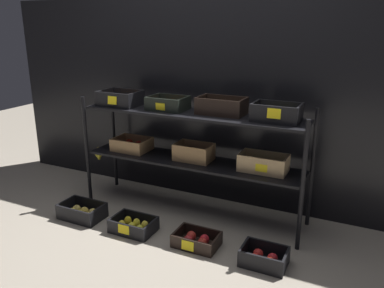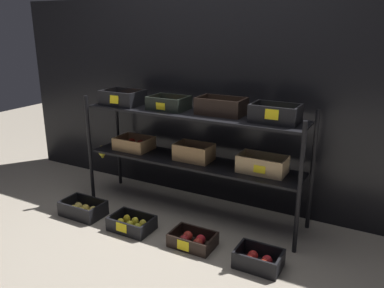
{
  "view_description": "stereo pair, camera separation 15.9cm",
  "coord_description": "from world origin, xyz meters",
  "px_view_note": "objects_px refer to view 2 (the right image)",
  "views": [
    {
      "loc": [
        1.33,
        -2.77,
        1.57
      ],
      "look_at": [
        0.0,
        0.0,
        0.62
      ],
      "focal_mm": 36.52,
      "sensor_mm": 36.0,
      "label": 1
    },
    {
      "loc": [
        1.47,
        -2.7,
        1.57
      ],
      "look_at": [
        0.0,
        0.0,
        0.62
      ],
      "focal_mm": 36.52,
      "sensor_mm": 36.0,
      "label": 2
    }
  ],
  "objects_px": {
    "crate_ground_right_apple_red": "(258,260)",
    "crate_ground_apple_red": "(193,240)",
    "crate_ground_apple_gold": "(83,210)",
    "display_rack": "(193,133)",
    "crate_ground_lemon": "(132,224)"
  },
  "relations": [
    {
      "from": "crate_ground_lemon",
      "to": "display_rack",
      "type": "bearing_deg",
      "value": 61.52
    },
    {
      "from": "crate_ground_apple_gold",
      "to": "crate_ground_right_apple_red",
      "type": "relative_size",
      "value": 1.18
    },
    {
      "from": "crate_ground_apple_red",
      "to": "crate_ground_right_apple_red",
      "type": "relative_size",
      "value": 1.06
    },
    {
      "from": "crate_ground_apple_gold",
      "to": "crate_ground_apple_red",
      "type": "xyz_separation_m",
      "value": [
        1.05,
        0.03,
        -0.01
      ]
    },
    {
      "from": "display_rack",
      "to": "crate_ground_lemon",
      "type": "height_order",
      "value": "display_rack"
    },
    {
      "from": "display_rack",
      "to": "crate_ground_apple_red",
      "type": "height_order",
      "value": "display_rack"
    },
    {
      "from": "crate_ground_apple_red",
      "to": "display_rack",
      "type": "bearing_deg",
      "value": 117.94
    },
    {
      "from": "crate_ground_right_apple_red",
      "to": "display_rack",
      "type": "bearing_deg",
      "value": 146.85
    },
    {
      "from": "crate_ground_lemon",
      "to": "crate_ground_apple_red",
      "type": "distance_m",
      "value": 0.54
    },
    {
      "from": "display_rack",
      "to": "crate_ground_apple_gold",
      "type": "xyz_separation_m",
      "value": [
        -0.79,
        -0.51,
        -0.66
      ]
    },
    {
      "from": "crate_ground_right_apple_red",
      "to": "crate_ground_apple_red",
      "type": "bearing_deg",
      "value": 178.19
    },
    {
      "from": "display_rack",
      "to": "crate_ground_lemon",
      "type": "xyz_separation_m",
      "value": [
        -0.28,
        -0.51,
        -0.66
      ]
    },
    {
      "from": "crate_ground_apple_gold",
      "to": "crate_ground_right_apple_red",
      "type": "distance_m",
      "value": 1.56
    },
    {
      "from": "display_rack",
      "to": "crate_ground_right_apple_red",
      "type": "height_order",
      "value": "display_rack"
    },
    {
      "from": "crate_ground_apple_gold",
      "to": "crate_ground_lemon",
      "type": "xyz_separation_m",
      "value": [
        0.51,
        0.0,
        -0.0
      ]
    }
  ]
}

